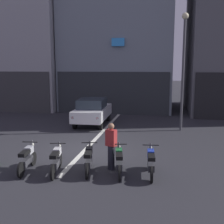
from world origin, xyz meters
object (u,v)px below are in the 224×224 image
street_lamp (183,60)px  motorcycle_black_row_centre (89,159)px  motorcycle_green_row_right_mid (119,161)px  person_by_motorcycles (111,146)px  car_white_crossing_near (93,111)px  motorcycle_blue_row_rightmost (151,162)px  motorcycle_white_row_left_mid (56,160)px  motorcycle_silver_row_leftmost (27,158)px

street_lamp → motorcycle_black_row_centre: (-3.47, -7.05, -3.49)m
motorcycle_green_row_right_mid → street_lamp: bearing=71.1°
motorcycle_green_row_right_mid → person_by_motorcycles: size_ratio=0.99×
car_white_crossing_near → street_lamp: 6.18m
motorcycle_black_row_centre → motorcycle_blue_row_rightmost: (2.12, 0.09, 0.00)m
motorcycle_green_row_right_mid → motorcycle_white_row_left_mid: bearing=-172.0°
car_white_crossing_near → motorcycle_white_row_left_mid: (0.80, -7.93, -0.43)m
car_white_crossing_near → motorcycle_green_row_right_mid: 8.18m
street_lamp → motorcycle_green_row_right_mid: (-2.41, -7.04, -3.49)m
motorcycle_black_row_centre → motorcycle_blue_row_rightmost: same height
car_white_crossing_near → motorcycle_blue_row_rightmost: (3.98, -7.55, -0.43)m
motorcycle_black_row_centre → motorcycle_blue_row_rightmost: bearing=2.5°
motorcycle_blue_row_rightmost → motorcycle_white_row_left_mid: bearing=-173.1°
motorcycle_black_row_centre → motorcycle_white_row_left_mid: bearing=-164.6°
street_lamp → motorcycle_blue_row_rightmost: bearing=-101.0°
street_lamp → motorcycle_blue_row_rightmost: street_lamp is taller
car_white_crossing_near → person_by_motorcycles: bearing=-70.4°
car_white_crossing_near → motorcycle_black_row_centre: 7.87m
car_white_crossing_near → person_by_motorcycles: 7.68m
motorcycle_silver_row_leftmost → motorcycle_blue_row_rightmost: (4.24, 0.40, 0.00)m
motorcycle_blue_row_rightmost → person_by_motorcycles: (-1.41, 0.31, 0.40)m
motorcycle_black_row_centre → motorcycle_green_row_right_mid: 1.06m
street_lamp → motorcycle_black_row_centre: bearing=-116.2°
street_lamp → motorcycle_silver_row_leftmost: (-5.59, -7.36, -3.49)m
motorcycle_silver_row_leftmost → motorcycle_blue_row_rightmost: bearing=5.4°
motorcycle_white_row_left_mid → person_by_motorcycles: size_ratio=0.99×
motorcycle_green_row_right_mid → car_white_crossing_near: bearing=110.9°
car_white_crossing_near → motorcycle_blue_row_rightmost: bearing=-62.2°
motorcycle_white_row_left_mid → motorcycle_silver_row_leftmost: bearing=-178.9°
motorcycle_white_row_left_mid → motorcycle_green_row_right_mid: 2.14m
motorcycle_white_row_left_mid → motorcycle_green_row_right_mid: size_ratio=1.00×
motorcycle_white_row_left_mid → street_lamp: bearing=58.3°
motorcycle_blue_row_rightmost → person_by_motorcycles: 1.49m
motorcycle_white_row_left_mid → person_by_motorcycles: bearing=21.3°
car_white_crossing_near → motorcycle_green_row_right_mid: (2.92, -7.63, -0.43)m
motorcycle_white_row_left_mid → motorcycle_blue_row_rightmost: (3.18, 0.38, 0.00)m
motorcycle_green_row_right_mid → motorcycle_silver_row_leftmost: bearing=-174.3°
car_white_crossing_near → motorcycle_silver_row_leftmost: bearing=-91.9°
person_by_motorcycles → street_lamp: bearing=67.5°
street_lamp → person_by_motorcycles: 7.83m
motorcycle_green_row_right_mid → motorcycle_blue_row_rightmost: (1.06, 0.09, 0.00)m
motorcycle_green_row_right_mid → person_by_motorcycles: (-0.35, 0.39, 0.40)m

